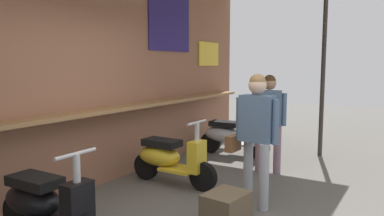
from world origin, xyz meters
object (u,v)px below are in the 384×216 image
(scooter_black, at_px, (44,204))
(shopper_with_handbag, at_px, (255,127))
(scooter_silver, at_px, (230,135))
(scooter_yellow, at_px, (169,158))
(shopper_browsing, at_px, (269,113))
(merchandise_crate, at_px, (226,210))

(scooter_black, height_order, shopper_with_handbag, shopper_with_handbag)
(scooter_black, distance_m, scooter_silver, 4.15)
(scooter_yellow, xyz_separation_m, shopper_with_handbag, (-0.11, -1.38, 0.60))
(scooter_black, relative_size, scooter_silver, 1.00)
(scooter_yellow, relative_size, shopper_browsing, 0.89)
(merchandise_crate, bearing_deg, shopper_with_handbag, -1.45)
(scooter_yellow, height_order, shopper_browsing, shopper_browsing)
(scooter_silver, relative_size, shopper_with_handbag, 0.86)
(scooter_yellow, bearing_deg, shopper_browsing, 52.69)
(scooter_black, bearing_deg, shopper_with_handbag, 54.86)
(scooter_yellow, distance_m, shopper_with_handbag, 1.51)
(scooter_silver, bearing_deg, shopper_browsing, -37.83)
(scooter_black, xyz_separation_m, scooter_silver, (4.15, -0.00, 0.00))
(shopper_with_handbag, distance_m, shopper_browsing, 1.49)
(scooter_silver, distance_m, shopper_browsing, 1.37)
(merchandise_crate, bearing_deg, shopper_browsing, 8.78)
(shopper_browsing, distance_m, merchandise_crate, 2.34)
(scooter_black, height_order, scooter_yellow, same)
(scooter_black, xyz_separation_m, shopper_with_handbag, (2.00, -1.38, 0.60))
(shopper_with_handbag, relative_size, merchandise_crate, 3.37)
(scooter_silver, distance_m, merchandise_crate, 3.20)
(shopper_browsing, bearing_deg, scooter_silver, 36.45)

